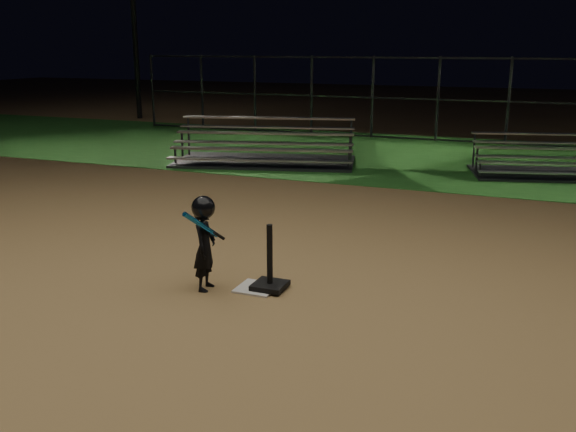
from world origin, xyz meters
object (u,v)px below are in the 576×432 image
object	(u,v)px
home_plate	(257,288)
bleacher_right	(556,168)
batting_tee	(270,276)
bleacher_left	(265,154)
child_batter	(204,240)

from	to	relation	value
home_plate	bleacher_right	world-z (taller)	bleacher_right
batting_tee	bleacher_right	distance (m)	9.17
home_plate	batting_tee	world-z (taller)	batting_tee
batting_tee	bleacher_right	world-z (taller)	bleacher_right
home_plate	batting_tee	xyz separation A→B (m)	(0.15, 0.04, 0.15)
bleacher_left	bleacher_right	xyz separation A→B (m)	(6.64, 0.97, -0.04)
child_batter	bleacher_right	bearing A→B (deg)	-31.75
home_plate	child_batter	xyz separation A→B (m)	(-0.56, -0.22, 0.59)
batting_tee	child_batter	distance (m)	0.88
bleacher_left	child_batter	bearing A→B (deg)	-85.27
home_plate	child_batter	size ratio (longest dim) A/B	0.40
home_plate	batting_tee	size ratio (longest dim) A/B	0.58
bleacher_right	batting_tee	bearing A→B (deg)	-124.91
home_plate	bleacher_left	distance (m)	8.34
home_plate	child_batter	bearing A→B (deg)	-158.29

